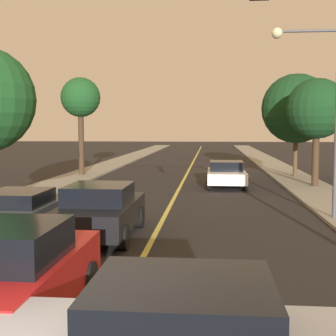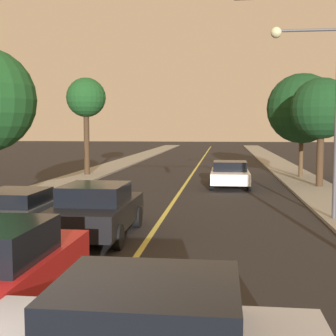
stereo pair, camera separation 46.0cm
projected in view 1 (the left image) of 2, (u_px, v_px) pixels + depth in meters
The scene contains 11 objects.
road_surface at pixel (192, 164), 39.89m from camera, with size 10.75×80.00×0.01m.
sidewalk_left at pixel (116, 163), 40.49m from camera, with size 2.50×80.00×0.12m.
sidewalk_right at pixel (271, 164), 39.28m from camera, with size 2.50×80.00×0.12m.
car_near_lane_front at pixel (9, 275), 7.26m from camera, with size 2.01×4.10×1.66m.
car_near_lane_second at pixel (100, 210), 13.24m from camera, with size 2.05×4.38×1.53m.
car_outer_lane_second at pixel (20, 211), 13.49m from camera, with size 1.93×4.30×1.32m.
car_far_oncoming at pixel (226, 174), 24.46m from camera, with size 2.06×4.06×1.36m.
streetlamp_right at pixel (319, 93), 15.32m from camera, with size 2.24×0.36×6.28m.
tree_left_near at pixel (81, 99), 29.54m from camera, with size 2.50×2.50×6.16m.
tree_right_near at pixel (296, 109), 28.40m from camera, with size 4.22×4.22×6.26m.
tree_right_far at pixel (317, 109), 23.78m from camera, with size 3.09×3.09×5.51m.
Camera 1 is at (1.61, -3.79, 3.12)m, focal length 50.00 mm.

